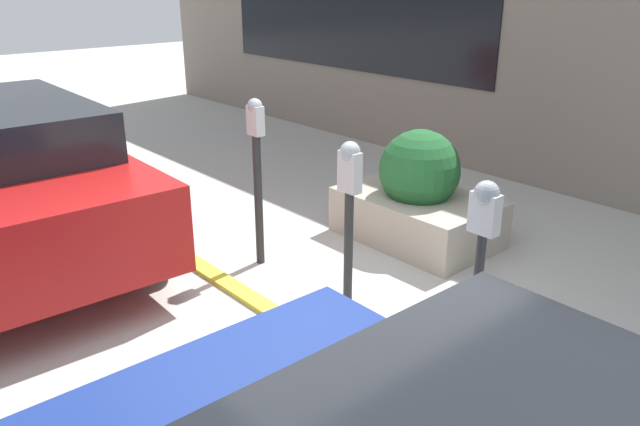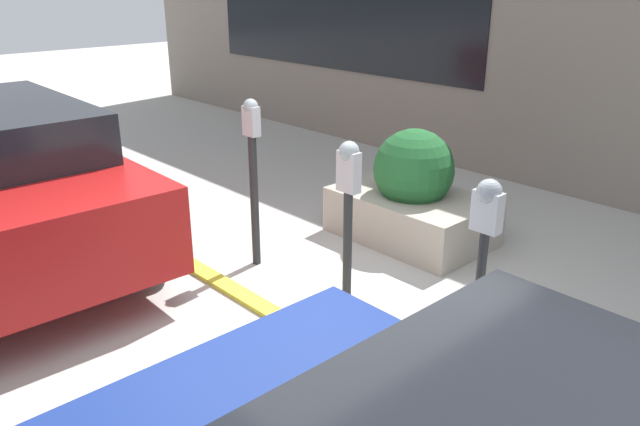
% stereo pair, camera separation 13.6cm
% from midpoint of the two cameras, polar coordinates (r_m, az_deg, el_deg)
% --- Properties ---
extents(ground_plane, '(40.00, 40.00, 0.00)m').
position_cam_midpoint_polar(ground_plane, '(4.91, -0.24, -10.50)').
color(ground_plane, '#ADAAA3').
extents(curb_strip, '(19.00, 0.16, 0.04)m').
position_cam_midpoint_polar(curb_strip, '(4.85, -0.96, -10.62)').
color(curb_strip, gold).
rests_on(curb_strip, ground_plane).
extents(building_facade, '(19.00, 0.17, 4.49)m').
position_cam_midpoint_polar(building_facade, '(7.88, 26.29, 16.74)').
color(building_facade, slate).
rests_on(building_facade, ground_plane).
extents(parking_meter_nearest, '(0.18, 0.16, 1.42)m').
position_cam_midpoint_polar(parking_meter_nearest, '(3.99, 15.53, -2.47)').
color(parking_meter_nearest, '#232326').
rests_on(parking_meter_nearest, ground_plane).
extents(parking_meter_second, '(0.18, 0.16, 1.41)m').
position_cam_midpoint_polar(parking_meter_second, '(4.78, 3.51, 1.44)').
color(parking_meter_second, '#232326').
rests_on(parking_meter_second, ground_plane).
extents(parking_meter_middle, '(0.15, 0.13, 1.56)m').
position_cam_midpoint_polar(parking_meter_middle, '(5.62, -5.09, 4.53)').
color(parking_meter_middle, '#232326').
rests_on(parking_meter_middle, ground_plane).
extents(planter_box, '(1.56, 1.02, 1.15)m').
position_cam_midpoint_polar(planter_box, '(6.38, 9.54, 1.35)').
color(planter_box, '#A39989').
rests_on(planter_box, ground_plane).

